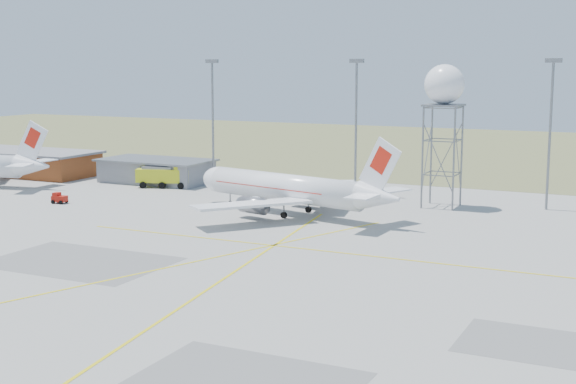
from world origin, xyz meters
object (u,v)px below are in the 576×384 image
at_px(radar_tower, 443,128).
at_px(baggage_tug, 59,199).
at_px(airliner_main, 289,189).
at_px(fire_truck, 166,177).

xyz_separation_m(radar_tower, baggage_tug, (-49.94, -21.05, -10.47)).
bearing_deg(radar_tower, airliner_main, -139.43).
xyz_separation_m(airliner_main, radar_tower, (16.70, 14.30, 7.66)).
distance_m(airliner_main, radar_tower, 23.28).
bearing_deg(baggage_tug, radar_tower, 16.21).
xyz_separation_m(fire_truck, baggage_tug, (-5.14, -19.28, -1.10)).
relative_size(airliner_main, radar_tower, 1.64).
bearing_deg(airliner_main, fire_truck, -10.47).
distance_m(fire_truck, baggage_tug, 19.99).
relative_size(radar_tower, baggage_tug, 9.11).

